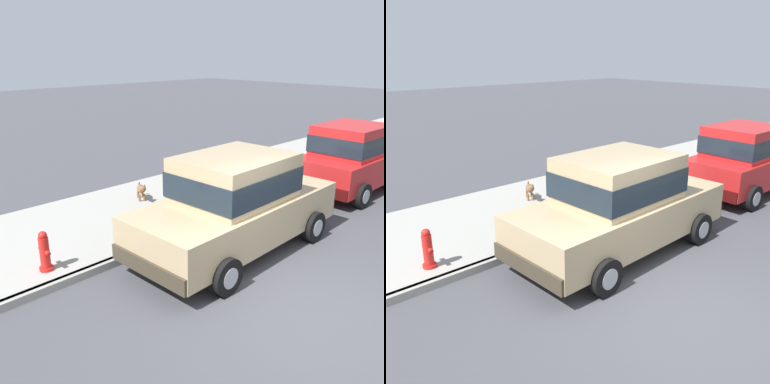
# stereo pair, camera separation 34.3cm
# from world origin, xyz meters

# --- Properties ---
(ground_plane) EXTENTS (80.00, 80.00, 0.00)m
(ground_plane) POSITION_xyz_m (0.00, 0.00, 0.00)
(ground_plane) COLOR #424247
(curb) EXTENTS (0.16, 64.00, 0.14)m
(curb) POSITION_xyz_m (-3.20, 0.00, 0.07)
(curb) COLOR gray
(curb) RESTS_ON ground
(sidewalk) EXTENTS (3.60, 64.00, 0.14)m
(sidewalk) POSITION_xyz_m (-5.00, 0.00, 0.07)
(sidewalk) COLOR #99968E
(sidewalk) RESTS_ON ground
(car_tan_sedan) EXTENTS (2.13, 4.65, 1.92)m
(car_tan_sedan) POSITION_xyz_m (-2.08, 0.85, 0.98)
(car_tan_sedan) COLOR tan
(car_tan_sedan) RESTS_ON ground
(car_red_hatchback) EXTENTS (2.00, 3.82, 1.88)m
(car_red_hatchback) POSITION_xyz_m (-2.23, 5.95, 0.98)
(car_red_hatchback) COLOR red
(car_red_hatchback) RESTS_ON ground
(dog_brown) EXTENTS (0.69, 0.43, 0.49)m
(dog_brown) POSITION_xyz_m (-5.35, 1.08, 0.43)
(dog_brown) COLOR brown
(dog_brown) RESTS_ON sidewalk
(fire_hydrant) EXTENTS (0.34, 0.24, 0.72)m
(fire_hydrant) POSITION_xyz_m (-3.65, -2.30, 0.48)
(fire_hydrant) COLOR red
(fire_hydrant) RESTS_ON sidewalk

